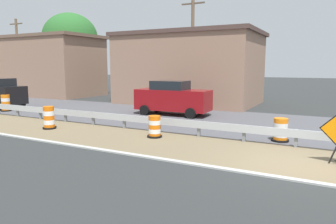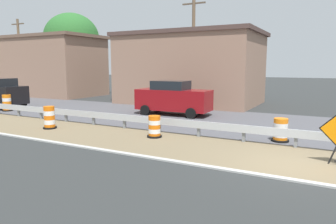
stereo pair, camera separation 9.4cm
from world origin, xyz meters
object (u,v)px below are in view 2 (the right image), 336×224
traffic_barrel_mid (49,118)px  utility_pole_mid (20,56)px  traffic_barrel_nearest (280,131)px  utility_pole_near (193,51)px  car_mid_far_lane (173,98)px  traffic_barrel_far (7,104)px  traffic_barrel_close (154,128)px

traffic_barrel_mid → utility_pole_mid: (11.06, 16.54, 3.56)m
traffic_barrel_nearest → utility_pole_near: bearing=41.9°
traffic_barrel_mid → car_mid_far_lane: car_mid_far_lane is taller
car_mid_far_lane → utility_pole_mid: size_ratio=0.61×
traffic_barrel_nearest → traffic_barrel_far: size_ratio=0.85×
utility_pole_near → traffic_barrel_nearest: bearing=-138.1°
utility_pole_mid → traffic_barrel_nearest: bearing=-107.4°
traffic_barrel_close → car_mid_far_lane: 6.50m
car_mid_far_lane → utility_pole_mid: (4.18, 19.94, 2.99)m
traffic_barrel_close → traffic_barrel_far: bearing=80.5°
traffic_barrel_close → utility_pole_near: 11.29m
traffic_barrel_mid → car_mid_far_lane: bearing=-26.3°
traffic_barrel_far → car_mid_far_lane: car_mid_far_lane is taller
traffic_barrel_mid → car_mid_far_lane: size_ratio=0.23×
traffic_barrel_far → traffic_barrel_mid: bearing=-111.7°
traffic_barrel_nearest → utility_pole_mid: utility_pole_mid is taller
traffic_barrel_nearest → traffic_barrel_far: traffic_barrel_far is taller
traffic_barrel_mid → traffic_barrel_far: 8.13m
traffic_barrel_far → car_mid_far_lane: size_ratio=0.24×
car_mid_far_lane → utility_pole_mid: 20.59m
traffic_barrel_nearest → traffic_barrel_close: traffic_barrel_nearest is taller
traffic_barrel_far → utility_pole_near: bearing=-52.4°
traffic_barrel_close → traffic_barrel_far: (2.21, 13.15, 0.09)m
traffic_barrel_close → traffic_barrel_far: size_ratio=0.84×
traffic_barrel_close → utility_pole_near: (10.30, 2.65, 3.79)m
utility_pole_mid → traffic_barrel_close: bearing=-114.9°
traffic_barrel_far → utility_pole_near: (8.09, -10.50, 3.70)m
traffic_barrel_far → car_mid_far_lane: 11.64m
car_mid_far_lane → utility_pole_near: size_ratio=0.59×
traffic_barrel_mid → car_mid_far_lane: (6.88, -3.40, 0.58)m
traffic_barrel_far → traffic_barrel_close: bearing=-99.5°
utility_pole_near → car_mid_far_lane: bearing=-173.8°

